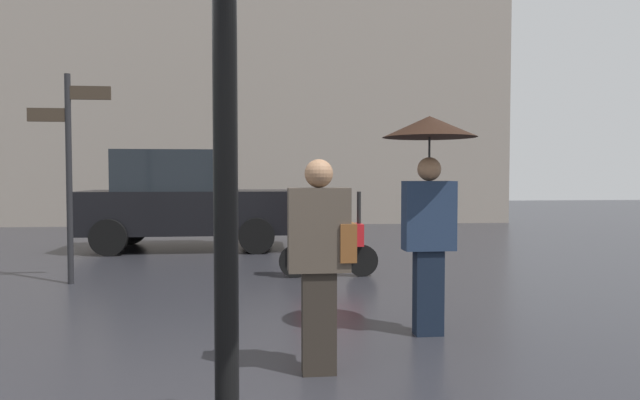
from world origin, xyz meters
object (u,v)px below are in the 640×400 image
Objects in this scene: pedestrian_with_umbrella at (429,173)px; pedestrian_with_bag at (321,253)px; parked_scooter at (326,239)px; street_signpost at (69,157)px; parked_car_left at (186,199)px.

pedestrian_with_bag is at bearing -15.71° from pedestrian_with_umbrella.
pedestrian_with_bag reaches higher than parked_scooter.
pedestrian_with_bag is 4.06m from parked_scooter.
pedestrian_with_bag is 1.10× the size of parked_scooter.
pedestrian_with_umbrella is 0.71× the size of street_signpost.
parked_scooter is 3.68m from street_signpost.
pedestrian_with_umbrella is 0.48× the size of parked_car_left.
pedestrian_with_bag is 0.56× the size of street_signpost.
parked_scooter is at bearing -135.11° from pedestrian_with_umbrella.
pedestrian_with_bag is at bearing -101.85° from parked_scooter.
parked_car_left is 3.87m from street_signpost.
pedestrian_with_bag is (-1.09, -0.92, -0.59)m from pedestrian_with_umbrella.
pedestrian_with_umbrella reaches higher than parked_car_left.
parked_car_left reaches higher than pedestrian_with_bag.
pedestrian_with_umbrella is 1.27× the size of pedestrian_with_bag.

